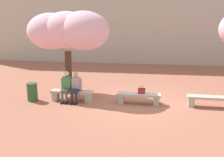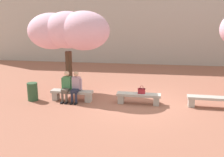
{
  "view_description": "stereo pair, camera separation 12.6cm",
  "coord_description": "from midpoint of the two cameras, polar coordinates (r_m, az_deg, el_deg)",
  "views": [
    {
      "loc": [
        0.35,
        -10.43,
        3.66
      ],
      "look_at": [
        -1.15,
        0.2,
        1.0
      ],
      "focal_mm": 42.0,
      "sensor_mm": 36.0,
      "label": 1
    },
    {
      "loc": [
        0.47,
        -10.42,
        3.66
      ],
      "look_at": [
        -1.15,
        0.2,
        1.0
      ],
      "focal_mm": 42.0,
      "sensor_mm": 36.0,
      "label": 2
    }
  ],
  "objects": [
    {
      "name": "ground_plane",
      "position": [
        11.06,
        6.09,
        -5.5
      ],
      "size": [
        100.0,
        100.0,
        0.0
      ],
      "primitive_type": "plane",
      "color": "#9E604C"
    },
    {
      "name": "building_facade",
      "position": [
        21.42,
        7.85,
        15.07
      ],
      "size": [
        28.0,
        4.0,
        8.28
      ],
      "primitive_type": "cube",
      "color": "#B7B2A8",
      "rests_on": "ground"
    },
    {
      "name": "stone_bench_west_end",
      "position": [
        11.43,
        -8.41,
        -3.32
      ],
      "size": [
        1.83,
        0.48,
        0.45
      ],
      "color": "#ADA89E",
      "rests_on": "ground"
    },
    {
      "name": "stone_bench_near_west",
      "position": [
        10.96,
        6.13,
        -4.0
      ],
      "size": [
        1.83,
        0.48,
        0.45
      ],
      "color": "#ADA89E",
      "rests_on": "ground"
    },
    {
      "name": "stone_bench_center",
      "position": [
        11.23,
        20.97,
        -4.44
      ],
      "size": [
        1.83,
        0.48,
        0.45
      ],
      "color": "#ADA89E",
      "rests_on": "ground"
    },
    {
      "name": "person_seated_left",
      "position": [
        11.34,
        -9.56,
        -1.43
      ],
      "size": [
        0.51,
        0.69,
        1.29
      ],
      "color": "black",
      "rests_on": "ground"
    },
    {
      "name": "person_seated_right",
      "position": [
        11.22,
        -7.57,
        -1.52
      ],
      "size": [
        0.51,
        0.68,
        1.29
      ],
      "color": "black",
      "rests_on": "ground"
    },
    {
      "name": "handbag",
      "position": [
        10.89,
        6.78,
        -2.62
      ],
      "size": [
        0.3,
        0.15,
        0.34
      ],
      "color": "#A3232D",
      "rests_on": "stone_bench_near_west"
    },
    {
      "name": "cherry_tree_main",
      "position": [
        12.24,
        -9.23,
        10.18
      ],
      "size": [
        3.9,
        2.3,
        3.8
      ],
      "color": "#473323",
      "rests_on": "ground"
    },
    {
      "name": "trash_bin",
      "position": [
        11.82,
        -16.61,
        -2.75
      ],
      "size": [
        0.44,
        0.44,
        0.78
      ],
      "primitive_type": "cylinder",
      "color": "#2D5133",
      "rests_on": "ground"
    }
  ]
}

